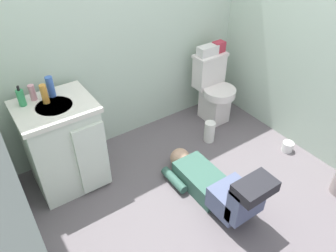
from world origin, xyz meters
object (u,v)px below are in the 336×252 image
(tissue_box, at_px, (208,51))
(soap_dispenser, at_px, (21,98))
(faucet, at_px, (46,91))
(bottle_amber, at_px, (44,94))
(bottle_blue, at_px, (50,87))
(paper_towel_roll, at_px, (209,132))
(toilet, at_px, (213,89))
(vanity_cabinet, at_px, (64,145))
(person_plumber, at_px, (216,186))
(toiletry_bag, at_px, (219,47))
(bottle_pink, at_px, (32,92))
(toilet_paper_roll, at_px, (288,147))

(tissue_box, distance_m, soap_dispenser, 1.85)
(soap_dispenser, bearing_deg, faucet, 6.01)
(bottle_amber, bearing_deg, soap_dispenser, 157.40)
(bottle_blue, bearing_deg, faucet, 156.95)
(soap_dispenser, bearing_deg, paper_towel_roll, -14.00)
(bottle_blue, bearing_deg, paper_towel_roll, -16.37)
(faucet, xyz_separation_m, soap_dispenser, (-0.19, -0.02, 0.02))
(toilet, xyz_separation_m, vanity_cabinet, (-1.70, -0.05, 0.05))
(faucet, bearing_deg, tissue_box, -0.27)
(toilet, height_order, vanity_cabinet, vanity_cabinet)
(person_plumber, height_order, toiletry_bag, toiletry_bag)
(bottle_amber, relative_size, paper_towel_roll, 0.68)
(paper_towel_roll, bearing_deg, bottle_blue, 163.63)
(vanity_cabinet, relative_size, bottle_pink, 6.52)
(toiletry_bag, bearing_deg, toilet_paper_roll, -81.54)
(tissue_box, xyz_separation_m, bottle_pink, (-1.76, 0.02, 0.08))
(tissue_box, relative_size, bottle_pink, 1.75)
(bottle_pink, xyz_separation_m, paper_towel_roll, (1.50, -0.43, -0.77))
(soap_dispenser, relative_size, bottle_amber, 1.07)
(vanity_cabinet, height_order, soap_dispenser, soap_dispenser)
(person_plumber, distance_m, bottle_blue, 1.55)
(toiletry_bag, xyz_separation_m, toilet_paper_roll, (0.15, -0.98, -0.76))
(bottle_pink, relative_size, toilet_paper_roll, 1.14)
(bottle_blue, bearing_deg, toiletry_bag, 0.29)
(toilet, xyz_separation_m, paper_towel_roll, (-0.30, -0.32, -0.25))
(toiletry_bag, xyz_separation_m, soap_dispenser, (-2.00, -0.01, 0.08))
(toiletry_bag, xyz_separation_m, bottle_pink, (-1.91, 0.02, 0.08))
(toilet, bearing_deg, vanity_cabinet, -178.39)
(toiletry_bag, relative_size, bottle_pink, 0.99)
(bottle_pink, xyz_separation_m, bottle_amber, (0.06, -0.10, 0.01))
(vanity_cabinet, relative_size, toilet_paper_roll, 7.45)
(soap_dispenser, bearing_deg, bottle_blue, 0.81)
(faucet, xyz_separation_m, paper_towel_roll, (1.40, -0.42, -0.76))
(toiletry_bag, height_order, bottle_amber, bottle_amber)
(vanity_cabinet, bearing_deg, bottle_amber, 120.39)
(bottle_amber, bearing_deg, toilet_paper_roll, -24.48)
(vanity_cabinet, height_order, bottle_pink, bottle_pink)
(faucet, height_order, bottle_pink, bottle_pink)
(vanity_cabinet, xyz_separation_m, person_plumber, (0.92, -0.92, -0.24))
(vanity_cabinet, height_order, person_plumber, vanity_cabinet)
(tissue_box, relative_size, toiletry_bag, 1.77)
(person_plumber, xyz_separation_m, tissue_box, (0.74, 1.06, 0.62))
(bottle_amber, height_order, paper_towel_roll, bottle_amber)
(paper_towel_roll, bearing_deg, bottle_amber, 166.99)
(tissue_box, height_order, toiletry_bag, toiletry_bag)
(toiletry_bag, distance_m, soap_dispenser, 2.00)
(bottle_amber, bearing_deg, toiletry_bag, 2.43)
(toilet, height_order, person_plumber, toilet)
(person_plumber, xyz_separation_m, paper_towel_roll, (0.48, 0.65, -0.06))
(faucet, relative_size, toilet_paper_roll, 0.91)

